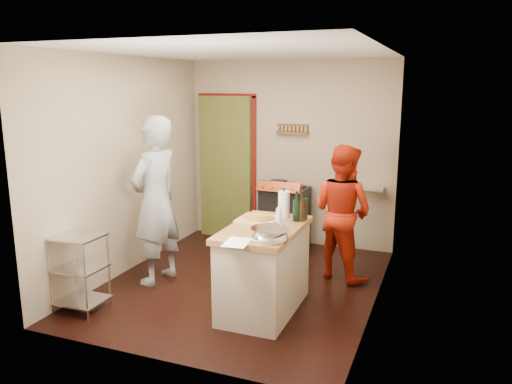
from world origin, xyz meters
TOP-DOWN VIEW (x-y plane):
  - floor at (0.00, 0.00)m, footprint 3.50×3.50m
  - back_wall at (-0.64, 1.78)m, footprint 3.00×0.44m
  - left_wall at (-1.50, 0.00)m, footprint 0.04×3.50m
  - right_wall at (1.50, 0.00)m, footprint 0.04×3.50m
  - ceiling at (0.00, 0.00)m, footprint 3.00×3.50m
  - stove at (0.05, 1.42)m, footprint 0.60×0.63m
  - wire_shelving at (-1.28, -1.20)m, footprint 0.48×0.40m
  - island at (0.47, -0.53)m, footprint 0.71×1.31m
  - person_stripe at (-0.96, -0.26)m, footprint 0.57×0.77m
  - person_red at (1.00, 0.66)m, footprint 0.96×0.87m

SIDE VIEW (x-z plane):
  - floor at x=0.00m, z-range 0.00..0.00m
  - wire_shelving at x=-1.28m, z-range 0.04..0.84m
  - stove at x=0.05m, z-range -0.05..0.95m
  - island at x=0.47m, z-range -0.13..1.06m
  - person_red at x=1.00m, z-range 0.00..1.59m
  - person_stripe at x=-0.96m, z-range 0.00..1.93m
  - back_wall at x=-0.64m, z-range -0.17..2.43m
  - left_wall at x=-1.50m, z-range 0.00..2.60m
  - right_wall at x=1.50m, z-range 0.00..2.60m
  - ceiling at x=0.00m, z-range 2.60..2.62m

